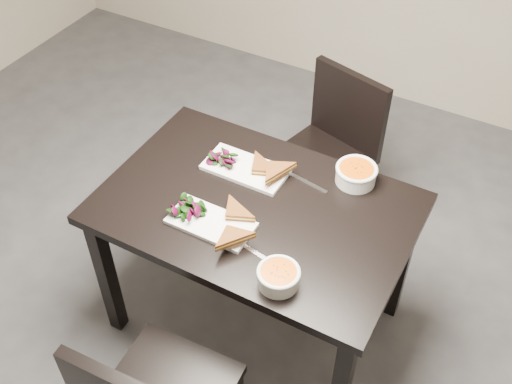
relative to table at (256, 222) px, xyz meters
The scene contains 12 objects.
table is the anchor object (origin of this frame).
chair_far 0.79m from the table, 89.80° to the left, with size 0.52×0.52×0.85m.
plate_near 0.22m from the table, 119.91° to the right, with size 0.32×0.16×0.02m, color white.
sandwich_near 0.21m from the table, 102.02° to the right, with size 0.16×0.12×0.05m, color brown, non-canonical shape.
salad_near 0.30m from the table, 139.27° to the right, with size 0.10×0.09×0.04m, color black, non-canonical shape.
soup_bowl_near 0.41m from the table, 49.78° to the right, with size 0.15×0.15×0.07m.
cutlery_near 0.27m from the table, 58.11° to the right, with size 0.18×0.02×0.00m, color silver.
plate_far 0.23m from the table, 130.95° to the left, with size 0.34×0.17×0.02m, color white.
sandwich_far 0.21m from the table, 116.27° to the left, with size 0.17×0.13×0.06m, color brown, non-canonical shape.
salad_far 0.31m from the table, 146.62° to the left, with size 0.11×0.10×0.05m, color black, non-canonical shape.
soup_bowl_far 0.44m from the table, 47.47° to the left, with size 0.17×0.17×0.07m.
cutlery_far 0.26m from the table, 59.04° to the left, with size 0.18×0.02×0.00m, color silver.
Camera 1 is at (0.91, -0.97, 2.44)m, focal length 42.97 mm.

